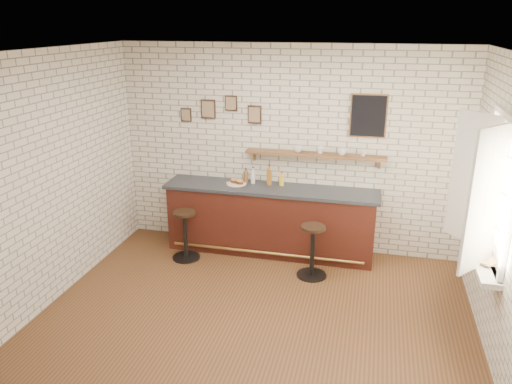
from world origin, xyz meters
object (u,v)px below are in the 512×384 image
(bar_counter, at_px, (270,220))
(ciabatta_sandwich, at_px, (237,181))
(shelf_cup_a, at_px, (298,149))
(shelf_cup_b, at_px, (320,150))
(bar_stool_left, at_px, (185,233))
(shelf_cup_c, at_px, (342,152))
(shelf_cup_d, at_px, (363,153))
(bitters_bottle_amber, at_px, (269,176))
(bitters_bottle_brown, at_px, (246,177))
(bitters_bottle_white, at_px, (253,177))
(sandwich_plate, at_px, (236,184))
(book_upper, at_px, (482,258))
(condiment_bottle_yellow, at_px, (282,180))
(bar_stool_right, at_px, (312,249))
(book_lower, at_px, (481,260))

(bar_counter, xyz_separation_m, ciabatta_sandwich, (-0.51, 0.02, 0.55))
(shelf_cup_a, xyz_separation_m, shelf_cup_b, (0.31, 0.00, 0.00))
(shelf_cup_b, bearing_deg, bar_stool_left, 145.52)
(shelf_cup_c, xyz_separation_m, shelf_cup_d, (0.29, 0.00, -0.01))
(shelf_cup_c, bearing_deg, bitters_bottle_amber, 83.10)
(shelf_cup_b, bearing_deg, bitters_bottle_amber, 130.33)
(bitters_bottle_brown, xyz_separation_m, shelf_cup_b, (1.07, 0.08, 0.45))
(bitters_bottle_white, height_order, bitters_bottle_amber, bitters_bottle_amber)
(bitters_bottle_brown, distance_m, bitters_bottle_white, 0.11)
(bitters_bottle_amber, relative_size, bar_stool_left, 0.42)
(bar_counter, distance_m, sandwich_plate, 0.73)
(bar_stool_left, height_order, shelf_cup_a, shelf_cup_a)
(bar_stool_left, height_order, book_upper, book_upper)
(bar_counter, distance_m, bitters_bottle_brown, 0.73)
(bitters_bottle_white, xyz_separation_m, shelf_cup_d, (1.55, 0.08, 0.43))
(bar_stool_left, height_order, shelf_cup_b, shelf_cup_b)
(condiment_bottle_yellow, height_order, shelf_cup_c, shelf_cup_c)
(ciabatta_sandwich, distance_m, shelf_cup_d, 1.85)
(condiment_bottle_yellow, bearing_deg, bitters_bottle_white, -180.00)
(shelf_cup_a, height_order, book_upper, shelf_cup_a)
(sandwich_plate, xyz_separation_m, bitters_bottle_brown, (0.12, 0.10, 0.08))
(bar_stool_left, relative_size, bar_stool_right, 0.99)
(bar_stool_right, bearing_deg, shelf_cup_d, 55.56)
(bar_stool_left, bearing_deg, shelf_cup_b, 21.54)
(bitters_bottle_white, height_order, condiment_bottle_yellow, bitters_bottle_white)
(bar_stool_right, bearing_deg, shelf_cup_c, 72.03)
(bar_stool_right, distance_m, shelf_cup_d, 1.51)
(bitters_bottle_white, bearing_deg, condiment_bottle_yellow, 0.00)
(bar_stool_left, distance_m, bar_stool_right, 1.85)
(bar_stool_left, distance_m, book_upper, 3.91)
(bar_counter, relative_size, bitters_bottle_amber, 10.18)
(ciabatta_sandwich, distance_m, book_lower, 3.48)
(shelf_cup_c, height_order, book_upper, shelf_cup_c)
(bar_stool_left, xyz_separation_m, shelf_cup_b, (1.81, 0.71, 1.16))
(shelf_cup_d, bearing_deg, shelf_cup_a, 165.72)
(bar_stool_left, relative_size, shelf_cup_b, 7.06)
(shelf_cup_c, relative_size, book_lower, 0.52)
(shelf_cup_d, bearing_deg, bitters_bottle_amber, 169.19)
(shelf_cup_c, bearing_deg, bar_counter, 90.32)
(shelf_cup_a, bearing_deg, bar_stool_left, 173.23)
(bitters_bottle_brown, relative_size, shelf_cup_a, 1.86)
(bitters_bottle_amber, relative_size, condiment_bottle_yellow, 1.47)
(bitters_bottle_white, xyz_separation_m, shelf_cup_a, (0.65, 0.08, 0.44))
(bar_stool_right, xyz_separation_m, shelf_cup_a, (-0.35, 0.81, 1.16))
(bitters_bottle_brown, bearing_deg, ciabatta_sandwich, -137.75)
(bitters_bottle_brown, bearing_deg, bitters_bottle_white, -0.00)
(bar_stool_left, xyz_separation_m, shelf_cup_a, (1.49, 0.71, 1.16))
(bitters_bottle_brown, height_order, shelf_cup_b, shelf_cup_b)
(shelf_cup_b, bearing_deg, bar_counter, 140.74)
(condiment_bottle_yellow, height_order, bar_stool_right, condiment_bottle_yellow)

